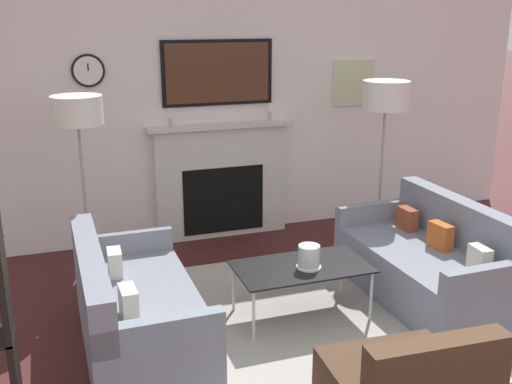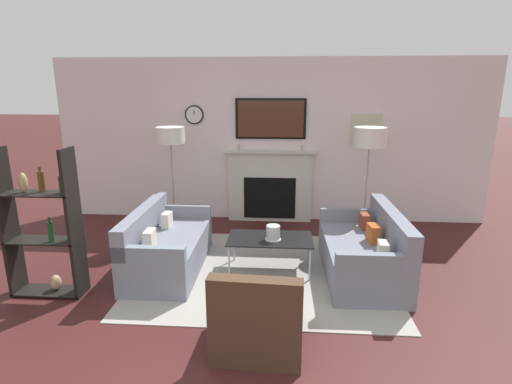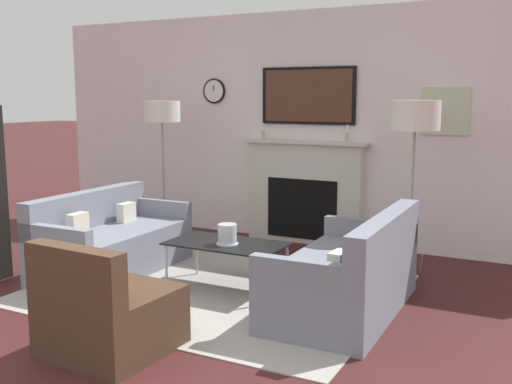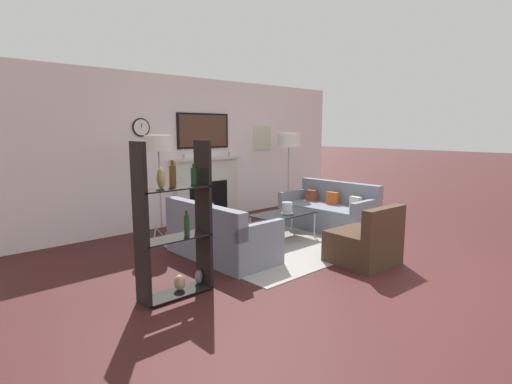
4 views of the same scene
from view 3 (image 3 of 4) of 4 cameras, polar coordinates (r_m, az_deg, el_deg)
name	(u,v)px [view 3 (image 3 of 4)]	position (r m, az deg, el deg)	size (l,w,h in m)	color
fireplace_wall	(308,138)	(7.09, 5.02, 5.14)	(7.22, 0.28, 2.70)	white
area_rug	(217,289)	(5.47, -3.76, -9.19)	(3.06, 2.50, 0.01)	#9E9A93
couch_left	(110,243)	(6.09, -13.73, -4.77)	(0.80, 1.62, 0.79)	slate
couch_right	(348,277)	(4.89, 8.76, -8.02)	(0.87, 1.65, 0.82)	slate
armchair	(107,314)	(4.23, -13.97, -11.24)	(0.80, 0.79, 0.79)	#442F20
coffee_table	(226,246)	(5.35, -2.83, -5.14)	(1.04, 0.58, 0.43)	black
hurricane_candle	(227,236)	(5.27, -2.76, -4.16)	(0.19, 0.19, 0.18)	silver
floor_lamp_left	(162,114)	(7.00, -8.95, 7.39)	(0.42, 0.42, 1.67)	#9E998E
floor_lamp_right	(415,117)	(5.78, 14.94, 6.90)	(0.45, 0.45, 1.69)	#9E998E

